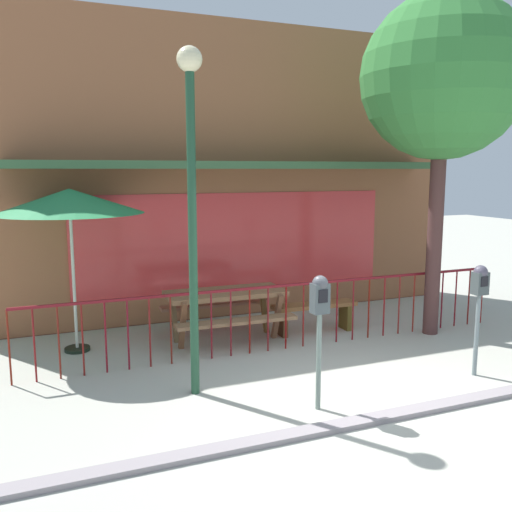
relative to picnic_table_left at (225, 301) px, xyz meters
name	(u,v)px	position (x,y,z in m)	size (l,w,h in m)	color
ground	(366,405)	(0.68, -2.83, -0.61)	(40.00, 40.00, 0.00)	#B0AEA1
pub_storefront	(233,173)	(0.68, 1.56, 1.93)	(8.79, 1.47, 5.11)	#572A1D
patio_fence_front	(286,305)	(0.68, -0.72, 0.05)	(7.41, 0.04, 0.97)	maroon
picnic_table_left	(225,301)	(0.00, 0.00, 0.00)	(1.83, 1.40, 0.79)	brown
patio_umbrella	(70,202)	(-2.16, 0.34, 1.55)	(2.04, 2.04, 2.34)	black
patio_bench	(314,311)	(1.46, -0.15, -0.26)	(1.41, 0.38, 0.48)	brown
parking_meter_near	(320,307)	(0.14, -2.71, 0.54)	(0.18, 0.17, 1.49)	slate
parking_meter_far	(479,291)	(2.48, -2.58, 0.49)	(0.18, 0.17, 1.43)	slate
street_tree	(443,79)	(3.17, -0.89, 3.34)	(2.47, 2.47, 5.21)	#4E2F2C
street_lamp	(192,174)	(-0.99, -1.79, 1.95)	(0.28, 0.28, 3.91)	#1E462E
curb_edge	(386,419)	(0.68, -3.20, -0.61)	(12.31, 0.20, 0.11)	gray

